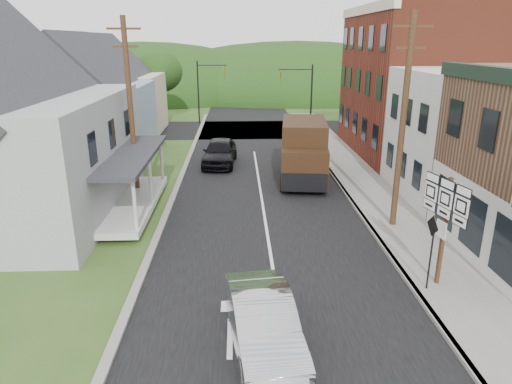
{
  "coord_description": "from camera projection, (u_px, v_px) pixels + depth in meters",
  "views": [
    {
      "loc": [
        -1.22,
        -14.95,
        7.89
      ],
      "look_at": [
        -0.52,
        2.08,
        2.2
      ],
      "focal_mm": 32.0,
      "sensor_mm": 36.0,
      "label": 1
    }
  ],
  "objects": [
    {
      "name": "ground",
      "position": [
        272.0,
        267.0,
        16.72
      ],
      "size": [
        120.0,
        120.0,
        0.0
      ],
      "primitive_type": "plane",
      "color": "#2D4719",
      "rests_on": "ground"
    },
    {
      "name": "road",
      "position": [
        259.0,
        185.0,
        26.19
      ],
      "size": [
        9.0,
        90.0,
        0.02
      ],
      "primitive_type": "cube",
      "color": "black",
      "rests_on": "ground"
    },
    {
      "name": "cross_road",
      "position": [
        251.0,
        129.0,
        42.3
      ],
      "size": [
        60.0,
        9.0,
        0.02
      ],
      "primitive_type": "cube",
      "color": "black",
      "rests_on": "ground"
    },
    {
      "name": "sidewalk_right",
      "position": [
        371.0,
        193.0,
        24.5
      ],
      "size": [
        2.8,
        55.0,
        0.15
      ],
      "primitive_type": "cube",
      "color": "slate",
      "rests_on": "ground"
    },
    {
      "name": "curb_right",
      "position": [
        346.0,
        193.0,
        24.45
      ],
      "size": [
        0.2,
        55.0,
        0.15
      ],
      "primitive_type": "cube",
      "color": "slate",
      "rests_on": "ground"
    },
    {
      "name": "curb_left",
      "position": [
        173.0,
        196.0,
        24.1
      ],
      "size": [
        0.3,
        55.0,
        0.12
      ],
      "primitive_type": "cube",
      "color": "slate",
      "rests_on": "ground"
    },
    {
      "name": "storefront_white",
      "position": [
        483.0,
        136.0,
        23.23
      ],
      "size": [
        8.0,
        7.0,
        6.5
      ],
      "primitive_type": "cube",
      "color": "silver",
      "rests_on": "ground"
    },
    {
      "name": "storefront_red",
      "position": [
        417.0,
        84.0,
        31.68
      ],
      "size": [
        8.0,
        12.0,
        10.0
      ],
      "primitive_type": "cube",
      "color": "maroon",
      "rests_on": "ground"
    },
    {
      "name": "house_blue",
      "position": [
        94.0,
        104.0,
        31.23
      ],
      "size": [
        7.14,
        8.16,
        7.28
      ],
      "color": "#8EA3C1",
      "rests_on": "ground"
    },
    {
      "name": "house_cream",
      "position": [
        119.0,
        91.0,
        39.74
      ],
      "size": [
        7.14,
        8.16,
        7.28
      ],
      "color": "beige",
      "rests_on": "ground"
    },
    {
      "name": "utility_pole_right",
      "position": [
        403.0,
        123.0,
        18.77
      ],
      "size": [
        1.6,
        0.26,
        9.0
      ],
      "color": "#472D19",
      "rests_on": "ground"
    },
    {
      "name": "utility_pole_left",
      "position": [
        131.0,
        109.0,
        22.57
      ],
      "size": [
        1.6,
        0.26,
        9.0
      ],
      "color": "#472D19",
      "rests_on": "ground"
    },
    {
      "name": "traffic_signal_right",
      "position": [
        303.0,
        92.0,
        37.96
      ],
      "size": [
        2.87,
        0.2,
        6.0
      ],
      "color": "black",
      "rests_on": "ground"
    },
    {
      "name": "traffic_signal_left",
      "position": [
        205.0,
        85.0,
        44.26
      ],
      "size": [
        2.87,
        0.2,
        6.0
      ],
      "color": "black",
      "rests_on": "ground"
    },
    {
      "name": "tree_left_d",
      "position": [
        158.0,
        72.0,
        45.14
      ],
      "size": [
        4.8,
        4.8,
        6.94
      ],
      "color": "#382616",
      "rests_on": "ground"
    },
    {
      "name": "forested_ridge",
      "position": [
        245.0,
        95.0,
        68.84
      ],
      "size": [
        90.0,
        30.0,
        16.0
      ],
      "primitive_type": "ellipsoid",
      "color": "#19330F",
      "rests_on": "ground"
    },
    {
      "name": "silver_sedan",
      "position": [
        263.0,
        323.0,
        12.07
      ],
      "size": [
        2.18,
        4.8,
        1.53
      ],
      "primitive_type": "imported",
      "rotation": [
        0.0,
        0.0,
        0.13
      ],
      "color": "#B3B4B9",
      "rests_on": "ground"
    },
    {
      "name": "dark_sedan",
      "position": [
        220.0,
        152.0,
        30.09
      ],
      "size": [
        2.4,
        5.18,
        1.72
      ],
      "primitive_type": "imported",
      "rotation": [
        0.0,
        0.0,
        -0.08
      ],
      "color": "black",
      "rests_on": "ground"
    },
    {
      "name": "delivery_van",
      "position": [
        304.0,
        151.0,
        26.48
      ],
      "size": [
        3.18,
        6.43,
        3.46
      ],
      "rotation": [
        0.0,
        0.0,
        -0.12
      ],
      "color": "black",
      "rests_on": "ground"
    },
    {
      "name": "route_sign_cluster",
      "position": [
        444.0,
        217.0,
        14.54
      ],
      "size": [
        0.56,
        2.07,
        3.69
      ],
      "rotation": [
        0.0,
        0.0,
        0.23
      ],
      "color": "#472D19",
      "rests_on": "sidewalk_right"
    },
    {
      "name": "warning_sign",
      "position": [
        432.0,
        243.0,
        14.44
      ],
      "size": [
        0.13,
        0.71,
        2.57
      ],
      "rotation": [
        0.0,
        0.0,
        0.08
      ],
      "color": "black",
      "rests_on": "sidewalk_right"
    }
  ]
}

